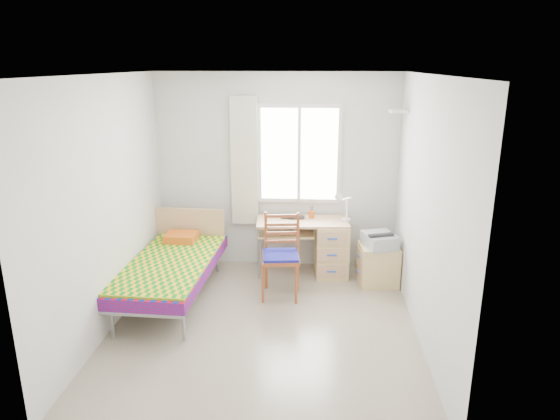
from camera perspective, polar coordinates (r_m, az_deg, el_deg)
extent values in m
plane|color=#BCAD93|center=(5.48, -1.85, -13.06)|extent=(3.50, 3.50, 0.00)
plane|color=white|center=(4.77, -2.15, 15.23)|extent=(3.50, 3.50, 0.00)
plane|color=silver|center=(6.66, -0.40, 4.33)|extent=(3.20, 0.00, 3.20)
plane|color=silver|center=(5.38, -19.19, 0.43)|extent=(0.00, 3.50, 3.50)
plane|color=silver|center=(5.06, 16.33, -0.29)|extent=(0.00, 3.50, 3.50)
cube|color=white|center=(6.58, 2.21, 6.38)|extent=(1.10, 0.04, 1.30)
cube|color=white|center=(6.57, 2.20, 6.36)|extent=(1.00, 0.02, 1.20)
cube|color=white|center=(6.56, 2.20, 6.36)|extent=(0.04, 0.02, 1.20)
cube|color=beige|center=(6.61, -4.10, 5.52)|extent=(0.35, 0.05, 1.70)
cube|color=white|center=(6.24, 13.35, 10.97)|extent=(0.20, 0.32, 0.03)
cube|color=gray|center=(6.01, -12.32, -7.17)|extent=(0.95, 1.98, 0.06)
cube|color=#AC0B21|center=(5.98, -12.37, -6.48)|extent=(0.99, 2.01, 0.14)
cube|color=yellow|center=(5.93, -12.47, -5.86)|extent=(0.97, 1.89, 0.03)
cube|color=tan|center=(6.77, -10.25, -2.02)|extent=(0.94, 0.09, 0.54)
cube|color=#E55919|center=(6.55, -11.23, -3.04)|extent=(0.40, 0.35, 0.10)
cylinder|color=gray|center=(5.46, -18.61, -12.24)|extent=(0.04, 0.04, 0.31)
cylinder|color=gray|center=(6.77, -7.17, -5.74)|extent=(0.04, 0.04, 0.31)
cube|color=tan|center=(6.48, 2.58, -1.32)|extent=(1.22, 0.63, 0.03)
cube|color=tan|center=(6.61, 5.88, -4.43)|extent=(0.45, 0.55, 0.71)
cube|color=tan|center=(6.54, 0.67, -2.55)|extent=(0.75, 0.55, 0.02)
cylinder|color=gray|center=(6.44, -2.44, -4.94)|extent=(0.03, 0.03, 0.71)
cylinder|color=gray|center=(6.85, -2.02, -3.59)|extent=(0.03, 0.03, 0.71)
cube|color=brown|center=(5.92, 0.08, -5.53)|extent=(0.48, 0.48, 0.04)
cube|color=navy|center=(5.90, 0.08, -5.24)|extent=(0.45, 0.45, 0.04)
cube|color=brown|center=(5.99, 0.21, -2.16)|extent=(0.39, 0.07, 0.43)
cylinder|color=brown|center=(5.85, -1.98, -8.39)|extent=(0.03, 0.03, 0.49)
cylinder|color=brown|center=(6.08, 2.04, -4.80)|extent=(0.04, 0.04, 0.99)
cube|color=tan|center=(6.44, 11.14, -6.17)|extent=(0.51, 0.47, 0.52)
cube|color=tan|center=(6.37, 9.05, -5.17)|extent=(0.05, 0.38, 0.19)
cube|color=tan|center=(6.45, 8.96, -6.96)|extent=(0.05, 0.38, 0.19)
cube|color=#9EA2A6|center=(6.28, 11.32, -3.42)|extent=(0.46, 0.49, 0.17)
cube|color=black|center=(6.25, 11.36, -2.70)|extent=(0.37, 0.40, 0.02)
imported|color=black|center=(6.52, 1.44, -0.95)|extent=(0.32, 0.20, 0.02)
cylinder|color=#E55919|center=(6.59, 3.62, -0.49)|extent=(0.08, 0.08, 0.09)
cylinder|color=white|center=(6.49, 7.61, -1.13)|extent=(0.11, 0.11, 0.03)
cylinder|color=white|center=(6.45, 7.66, 0.18)|extent=(0.02, 0.12, 0.29)
cylinder|color=white|center=(6.33, 7.57, 1.28)|extent=(0.14, 0.25, 0.12)
cone|color=white|center=(6.22, 6.89, 1.33)|extent=(0.15, 0.16, 0.14)
imported|color=gray|center=(6.52, 0.53, -2.43)|extent=(0.19, 0.23, 0.02)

